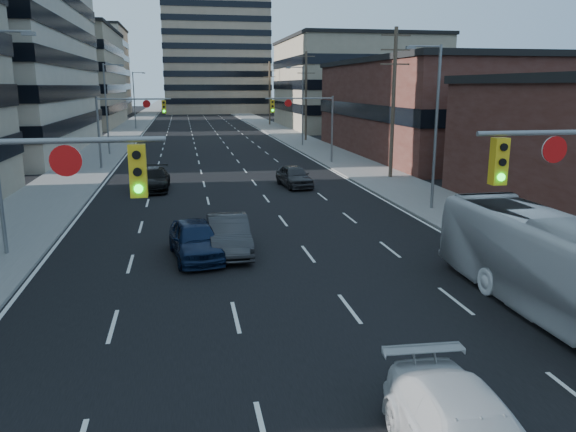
{
  "coord_description": "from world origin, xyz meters",
  "views": [
    {
      "loc": [
        -3.16,
        -3.94,
        6.88
      ],
      "look_at": [
        0.54,
        15.81,
        2.2
      ],
      "focal_mm": 35.0,
      "sensor_mm": 36.0,
      "label": 1
    }
  ],
  "objects": [
    {
      "name": "road_surface",
      "position": [
        0.0,
        130.0,
        0.01
      ],
      "size": [
        18.0,
        300.0,
        0.02
      ],
      "primitive_type": "cube",
      "color": "black",
      "rests_on": "ground"
    },
    {
      "name": "streetlight_right_near",
      "position": [
        10.34,
        25.0,
        5.05
      ],
      "size": [
        2.03,
        0.22,
        9.0
      ],
      "color": "slate",
      "rests_on": "ground"
    },
    {
      "name": "streetlight_left_far",
      "position": [
        -10.34,
        90.0,
        5.05
      ],
      "size": [
        2.03,
        0.22,
        9.0
      ],
      "color": "slate",
      "rests_on": "ground"
    },
    {
      "name": "sidewalk_right",
      "position": [
        11.5,
        130.0,
        0.07
      ],
      "size": [
        5.0,
        300.0,
        0.15
      ],
      "primitive_type": "cube",
      "color": "slate",
      "rests_on": "ground"
    },
    {
      "name": "sedan_grey_center",
      "position": [
        -1.44,
        18.89,
        0.78
      ],
      "size": [
        1.67,
        4.74,
        1.56
      ],
      "primitive_type": "imported",
      "rotation": [
        0.0,
        0.0,
        0.01
      ],
      "color": "#2C2C2E",
      "rests_on": "ground"
    },
    {
      "name": "office_left_far",
      "position": [
        -24.0,
        100.0,
        8.0
      ],
      "size": [
        20.0,
        30.0,
        16.0
      ],
      "primitive_type": "cube",
      "color": "gray",
      "rests_on": "ground"
    },
    {
      "name": "signal_far_left",
      "position": [
        -7.68,
        45.0,
        4.3
      ],
      "size": [
        6.09,
        0.33,
        6.0
      ],
      "color": "slate",
      "rests_on": "ground"
    },
    {
      "name": "sidewalk_left",
      "position": [
        -11.5,
        130.0,
        0.07
      ],
      "size": [
        5.0,
        300.0,
        0.15
      ],
      "primitive_type": "cube",
      "color": "slate",
      "rests_on": "ground"
    },
    {
      "name": "utility_pole_midblock",
      "position": [
        12.2,
        66.0,
        5.78
      ],
      "size": [
        2.2,
        0.28,
        11.0
      ],
      "color": "#4C3D2D",
      "rests_on": "ground"
    },
    {
      "name": "utility_pole_block",
      "position": [
        12.2,
        36.0,
        5.78
      ],
      "size": [
        2.2,
        0.28,
        11.0
      ],
      "color": "#4C3D2D",
      "rests_on": "ground"
    },
    {
      "name": "streetlight_right_far",
      "position": [
        10.34,
        60.0,
        5.05
      ],
      "size": [
        2.03,
        0.22,
        9.0
      ],
      "color": "slate",
      "rests_on": "ground"
    },
    {
      "name": "sedan_blue",
      "position": [
        -2.82,
        18.35,
        0.78
      ],
      "size": [
        2.42,
        4.8,
        1.57
      ],
      "primitive_type": "imported",
      "rotation": [
        0.0,
        0.0,
        0.13
      ],
      "color": "#0D1B36",
      "rests_on": "ground"
    },
    {
      "name": "transit_bus",
      "position": [
        7.87,
        10.21,
        1.54
      ],
      "size": [
        2.65,
        11.07,
        3.08
      ],
      "primitive_type": "imported",
      "rotation": [
        0.0,
        0.0,
        0.01
      ],
      "color": "silver",
      "rests_on": "ground"
    },
    {
      "name": "storefront_right_mid",
      "position": [
        24.0,
        50.0,
        4.5
      ],
      "size": [
        20.0,
        30.0,
        9.0
      ],
      "primitive_type": "cube",
      "color": "#472119",
      "rests_on": "ground"
    },
    {
      "name": "bg_block_right",
      "position": [
        32.0,
        130.0,
        6.0
      ],
      "size": [
        22.0,
        22.0,
        12.0
      ],
      "primitive_type": "cube",
      "color": "gray",
      "rests_on": "ground"
    },
    {
      "name": "office_right_far",
      "position": [
        25.0,
        88.0,
        7.0
      ],
      "size": [
        22.0,
        28.0,
        14.0
      ],
      "primitive_type": "cube",
      "color": "gray",
      "rests_on": "ground"
    },
    {
      "name": "sedan_grey_right",
      "position": [
        4.35,
        33.89,
        0.75
      ],
      "size": [
        2.22,
        4.55,
        1.5
      ],
      "primitive_type": "imported",
      "rotation": [
        0.0,
        0.0,
        0.11
      ],
      "color": "#2D2D2F",
      "rests_on": "ground"
    },
    {
      "name": "utility_pole_distant",
      "position": [
        12.2,
        96.0,
        5.78
      ],
      "size": [
        2.2,
        0.28,
        11.0
      ],
      "color": "#4C3D2D",
      "rests_on": "ground"
    },
    {
      "name": "streetlight_left_mid",
      "position": [
        -10.34,
        55.0,
        5.05
      ],
      "size": [
        2.03,
        0.22,
        9.0
      ],
      "color": "slate",
      "rests_on": "ground"
    },
    {
      "name": "signal_far_right",
      "position": [
        7.68,
        45.0,
        4.3
      ],
      "size": [
        6.09,
        0.33,
        6.0
      ],
      "color": "slate",
      "rests_on": "ground"
    },
    {
      "name": "bg_block_left",
      "position": [
        -28.0,
        140.0,
        10.0
      ],
      "size": [
        24.0,
        24.0,
        20.0
      ],
      "primitive_type": "cube",
      "color": "#ADA089",
      "rests_on": "ground"
    },
    {
      "name": "sedan_black_far",
      "position": [
        -5.2,
        34.41,
        0.73
      ],
      "size": [
        2.16,
        5.09,
        1.47
      ],
      "primitive_type": "imported",
      "rotation": [
        0.0,
        0.0,
        -0.02
      ],
      "color": "black",
      "rests_on": "ground"
    }
  ]
}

